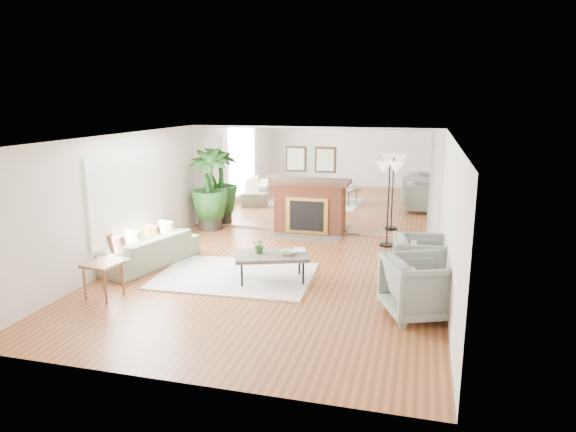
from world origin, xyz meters
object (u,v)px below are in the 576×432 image
(sofa, at_px, (149,250))
(coffee_table, at_px, (272,256))
(armchair_back, at_px, (420,260))
(floor_lamp, at_px, (390,175))
(potted_ficus, at_px, (209,187))
(side_table, at_px, (103,268))
(armchair_front, at_px, (421,287))
(fireplace, at_px, (309,207))

(sofa, bearing_deg, coffee_table, 99.30)
(armchair_back, relative_size, floor_lamp, 0.50)
(potted_ficus, height_order, floor_lamp, potted_ficus)
(side_table, relative_size, floor_lamp, 0.32)
(floor_lamp, bearing_deg, coffee_table, -122.87)
(side_table, bearing_deg, potted_ficus, 91.42)
(sofa, distance_m, armchair_front, 5.17)
(armchair_back, relative_size, armchair_front, 0.92)
(armchair_front, distance_m, side_table, 4.95)
(sofa, bearing_deg, armchair_front, 92.84)
(fireplace, height_order, armchair_front, fireplace)
(coffee_table, bearing_deg, fireplace, 91.34)
(sofa, bearing_deg, floor_lamp, 135.41)
(coffee_table, bearing_deg, sofa, 174.03)
(fireplace, bearing_deg, armchair_back, -46.87)
(sofa, distance_m, armchair_back, 5.05)
(armchair_back, bearing_deg, floor_lamp, 12.61)
(sofa, xyz_separation_m, armchair_front, (5.05, -1.11, 0.15))
(armchair_back, bearing_deg, potted_ficus, 57.14)
(side_table, xyz_separation_m, floor_lamp, (4.19, 4.16, 1.08))
(sofa, xyz_separation_m, armchair_back, (5.03, 0.32, 0.11))
(sofa, xyz_separation_m, floor_lamp, (4.32, 2.51, 1.27))
(armchair_back, height_order, floor_lamp, floor_lamp)
(fireplace, xyz_separation_m, floor_lamp, (1.87, -0.57, 0.91))
(fireplace, xyz_separation_m, side_table, (-2.32, -4.73, -0.17))
(sofa, bearing_deg, fireplace, 156.73)
(armchair_back, distance_m, side_table, 5.29)
(armchair_front, distance_m, potted_ficus, 6.48)
(coffee_table, distance_m, armchair_front, 2.66)
(armchair_back, height_order, potted_ficus, potted_ficus)
(coffee_table, bearing_deg, potted_ficus, 128.32)
(fireplace, height_order, sofa, fireplace)
(coffee_table, xyz_separation_m, side_table, (-2.40, -1.39, 0.03))
(side_table, xyz_separation_m, potted_ficus, (-0.11, 4.57, 0.56))
(fireplace, bearing_deg, sofa, -128.55)
(fireplace, distance_m, side_table, 5.27)
(armchair_front, bearing_deg, armchair_back, -22.04)
(sofa, xyz_separation_m, potted_ficus, (0.02, 2.92, 0.75))
(coffee_table, distance_m, sofa, 2.55)
(fireplace, height_order, armchair_back, fireplace)
(coffee_table, xyz_separation_m, sofa, (-2.53, 0.26, -0.16))
(fireplace, height_order, coffee_table, fireplace)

